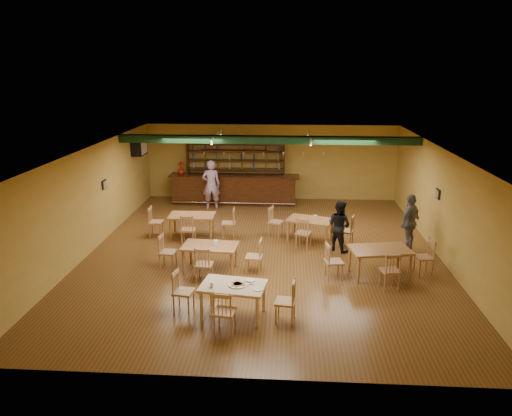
# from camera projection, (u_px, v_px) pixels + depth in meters

# --- Properties ---
(floor) EXTENTS (12.00, 12.00, 0.00)m
(floor) POSITION_uv_depth(u_px,v_px,m) (263.00, 252.00, 14.15)
(floor) COLOR brown
(floor) RESTS_ON ground
(ceiling_beam) EXTENTS (10.00, 0.30, 0.25)m
(ceiling_beam) POSITION_uv_depth(u_px,v_px,m) (268.00, 140.00, 16.02)
(ceiling_beam) COLOR black
(ceiling_beam) RESTS_ON ceiling
(track_rail_left) EXTENTS (0.05, 2.50, 0.05)m
(track_rail_left) POSITION_uv_depth(u_px,v_px,m) (216.00, 135.00, 16.69)
(track_rail_left) COLOR silver
(track_rail_left) RESTS_ON ceiling
(track_rail_right) EXTENTS (0.05, 2.50, 0.05)m
(track_rail_right) POSITION_uv_depth(u_px,v_px,m) (310.00, 135.00, 16.49)
(track_rail_right) COLOR silver
(track_rail_right) RESTS_ON ceiling
(ac_unit) EXTENTS (0.34, 0.70, 0.48)m
(ac_unit) POSITION_uv_depth(u_px,v_px,m) (139.00, 147.00, 17.81)
(ac_unit) COLOR silver
(ac_unit) RESTS_ON wall_left
(picture_left) EXTENTS (0.04, 0.34, 0.28)m
(picture_left) POSITION_uv_depth(u_px,v_px,m) (104.00, 184.00, 14.94)
(picture_left) COLOR black
(picture_left) RESTS_ON wall_left
(picture_right) EXTENTS (0.04, 0.34, 0.28)m
(picture_right) POSITION_uv_depth(u_px,v_px,m) (438.00, 194.00, 13.84)
(picture_right) COLOR black
(picture_right) RESTS_ON wall_right
(bar_counter) EXTENTS (5.07, 0.85, 1.13)m
(bar_counter) POSITION_uv_depth(u_px,v_px,m) (234.00, 189.00, 19.01)
(bar_counter) COLOR black
(bar_counter) RESTS_ON ground
(back_bar_hutch) EXTENTS (3.92, 0.40, 2.28)m
(back_bar_hutch) POSITION_uv_depth(u_px,v_px,m) (236.00, 172.00, 19.45)
(back_bar_hutch) COLOR black
(back_bar_hutch) RESTS_ON ground
(poinsettia) EXTENTS (0.36, 0.36, 0.50)m
(poinsettia) POSITION_uv_depth(u_px,v_px,m) (181.00, 168.00, 18.91)
(poinsettia) COLOR #B22210
(poinsettia) RESTS_ON bar_counter
(dining_table_a) EXTENTS (1.44, 0.88, 0.71)m
(dining_table_a) POSITION_uv_depth(u_px,v_px,m) (192.00, 226.00, 15.34)
(dining_table_a) COLOR #A26739
(dining_table_a) RESTS_ON ground
(dining_table_b) EXTENTS (1.56, 1.22, 0.68)m
(dining_table_b) POSITION_uv_depth(u_px,v_px,m) (310.00, 230.00, 15.00)
(dining_table_b) COLOR #A26739
(dining_table_b) RESTS_ON ground
(dining_table_c) EXTENTS (1.48, 0.96, 0.71)m
(dining_table_c) POSITION_uv_depth(u_px,v_px,m) (210.00, 258.00, 12.75)
(dining_table_c) COLOR #A26739
(dining_table_c) RESTS_ON ground
(dining_table_d) EXTENTS (1.64, 1.16, 0.75)m
(dining_table_d) POSITION_uv_depth(u_px,v_px,m) (379.00, 262.00, 12.41)
(dining_table_d) COLOR #A26739
(dining_table_d) RESTS_ON ground
(near_table) EXTENTS (1.47, 1.06, 0.73)m
(near_table) POSITION_uv_depth(u_px,v_px,m) (233.00, 300.00, 10.42)
(near_table) COLOR tan
(near_table) RESTS_ON ground
(pizza_tray) EXTENTS (0.41, 0.41, 0.01)m
(pizza_tray) POSITION_uv_depth(u_px,v_px,m) (238.00, 285.00, 10.31)
(pizza_tray) COLOR silver
(pizza_tray) RESTS_ON near_table
(parmesan_shaker) EXTENTS (0.08, 0.08, 0.11)m
(parmesan_shaker) POSITION_uv_depth(u_px,v_px,m) (212.00, 285.00, 10.19)
(parmesan_shaker) COLOR #EAE5C6
(parmesan_shaker) RESTS_ON near_table
(napkin_stack) EXTENTS (0.24, 0.21, 0.03)m
(napkin_stack) POSITION_uv_depth(u_px,v_px,m) (250.00, 281.00, 10.48)
(napkin_stack) COLOR white
(napkin_stack) RESTS_ON near_table
(pizza_server) EXTENTS (0.33, 0.15, 0.00)m
(pizza_server) POSITION_uv_depth(u_px,v_px,m) (245.00, 283.00, 10.34)
(pizza_server) COLOR silver
(pizza_server) RESTS_ON pizza_tray
(side_plate) EXTENTS (0.25, 0.25, 0.01)m
(side_plate) POSITION_uv_depth(u_px,v_px,m) (258.00, 289.00, 10.09)
(side_plate) COLOR white
(side_plate) RESTS_ON near_table
(patron_bar) EXTENTS (0.75, 0.56, 1.87)m
(patron_bar) POSITION_uv_depth(u_px,v_px,m) (211.00, 185.00, 18.17)
(patron_bar) COLOR #88479B
(patron_bar) RESTS_ON ground
(patron_right_a) EXTENTS (0.93, 0.91, 1.51)m
(patron_right_a) POSITION_uv_depth(u_px,v_px,m) (339.00, 226.00, 14.07)
(patron_right_a) COLOR black
(patron_right_a) RESTS_ON ground
(patron_right_b) EXTENTS (0.94, 1.02, 1.68)m
(patron_right_b) POSITION_uv_depth(u_px,v_px,m) (410.00, 222.00, 14.12)
(patron_right_b) COLOR slate
(patron_right_b) RESTS_ON ground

